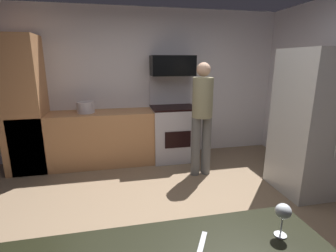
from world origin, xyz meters
The scene contains 10 objects.
ground_plane centered at (0.00, 0.00, -0.01)m, with size 5.20×4.80×0.02m, color #816951.
wall_back centered at (0.00, 2.34, 1.30)m, with size 5.20×0.12×2.60m, color silver.
lower_cabinet_run centered at (-0.90, 1.98, 0.45)m, with size 2.40×0.60×0.90m, color tan.
cabinet_column centered at (-1.90, 1.98, 1.05)m, with size 0.60×0.60×2.10m, color tan.
oven_range centered at (0.48, 1.97, 0.51)m, with size 0.76×0.65×1.47m.
microwave centered at (0.48, 2.06, 1.64)m, with size 0.74×0.38×0.34m, color black.
refrigerator centered at (2.03, 0.47, 0.94)m, with size 0.85×0.79×1.87m.
person_cook centered at (0.74, 1.22, 0.96)m, with size 0.31×0.30×1.70m.
wine_glass_mid centered at (0.24, -1.33, 1.03)m, with size 0.07×0.07×0.17m.
stock_pot centered at (-0.99, 1.98, 0.99)m, with size 0.28×0.28×0.18m, color #BEB7BF.
Camera 1 is at (-0.52, -2.25, 1.73)m, focal length 26.99 mm.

